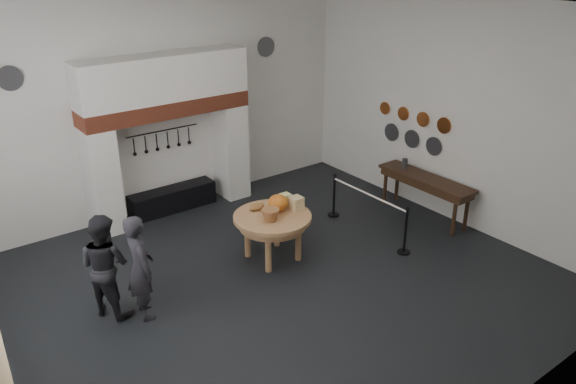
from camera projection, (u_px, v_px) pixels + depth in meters
floor at (272, 285)px, 9.57m from camera, size 9.00×8.00×0.02m
ceiling at (269, 9)px, 7.75m from camera, size 9.00×8.00×0.02m
wall_back at (159, 107)px, 11.58m from camera, size 9.00×0.02×4.50m
wall_front at (497, 272)px, 5.74m from camera, size 9.00×0.02×4.50m
wall_right at (455, 113)px, 11.14m from camera, size 0.02×8.00×4.50m
chimney_pier_left at (102, 181)px, 10.99m from camera, size 0.55×0.70×2.15m
chimney_pier_right at (231, 150)px, 12.61m from camera, size 0.55×0.70×2.15m
hearth_brick_band at (166, 107)px, 11.30m from camera, size 3.50×0.72×0.32m
chimney_hood at (163, 77)px, 11.05m from camera, size 3.50×0.70×0.90m
iron_range at (173, 199)px, 12.19m from camera, size 1.90×0.45×0.50m
utensil_rail at (162, 131)px, 11.72m from camera, size 1.60×0.02×0.02m
work_table at (272, 217)px, 10.05m from camera, size 1.47×1.47×0.07m
pumpkin at (278, 203)px, 10.16m from camera, size 0.36×0.36×0.31m
cheese_block_big at (296, 203)px, 10.23m from camera, size 0.22×0.22×0.24m
cheese_block_small at (285, 199)px, 10.44m from camera, size 0.18×0.18×0.20m
wicker_basket at (270, 215)px, 9.80m from camera, size 0.33×0.33×0.22m
bread_loaf at (257, 207)px, 10.21m from camera, size 0.31×0.18×0.13m
visitor_near at (140, 267)px, 8.47m from camera, size 0.48×0.67×1.71m
visitor_far at (105, 265)px, 8.55m from camera, size 0.95×1.02×1.68m
side_table at (426, 178)px, 11.64m from camera, size 0.55×2.20×0.06m
pewter_jug at (405, 164)px, 12.02m from camera, size 0.12×0.12×0.22m
copper_pan_a at (444, 126)px, 11.38m from camera, size 0.03×0.34×0.34m
copper_pan_b at (423, 119)px, 11.78m from camera, size 0.03×0.32×0.32m
copper_pan_c at (403, 114)px, 12.19m from camera, size 0.03×0.30×0.30m
copper_pan_d at (385, 108)px, 12.59m from camera, size 0.03×0.28×0.28m
pewter_plate_left at (434, 146)px, 11.73m from camera, size 0.03×0.40×0.40m
pewter_plate_mid at (412, 139)px, 12.17m from camera, size 0.03×0.40×0.40m
pewter_plate_right at (391, 132)px, 12.61m from camera, size 0.03×0.40×0.40m
pewter_plate_back_left at (10, 78)px, 9.68m from camera, size 0.44×0.03×0.44m
pewter_plate_back_right at (266, 47)px, 12.65m from camera, size 0.44×0.03×0.44m
barrier_post_near at (406, 232)px, 10.38m from camera, size 0.05×0.05×0.90m
barrier_post_far at (334, 196)px, 11.84m from camera, size 0.05×0.05×0.90m
barrier_rope at (369, 194)px, 10.95m from camera, size 0.04×2.00×0.04m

